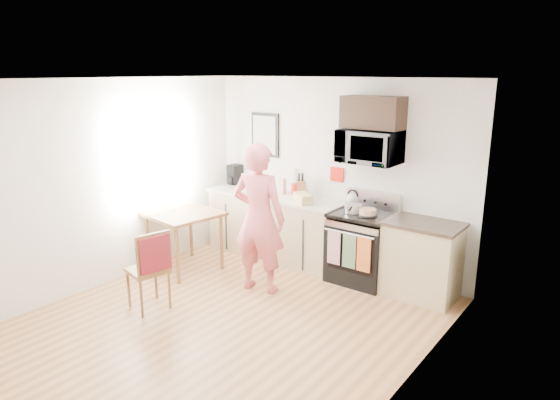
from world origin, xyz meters
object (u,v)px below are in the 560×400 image
Objects in this scene: range at (361,249)px; dining_table at (183,219)px; cake at (368,212)px; microwave at (370,147)px; chair at (152,261)px; person at (259,218)px.

dining_table is at bearing -152.55° from range.
microwave is at bearing 119.44° from cake.
range is 4.53× the size of cake.
dining_table is 0.91× the size of chair.
range is 0.62× the size of person.
dining_table is 3.40× the size of cake.
person is 1.94× the size of chair.
microwave is 2.96m from chair.
microwave is at bearing 70.75° from chair.
dining_table is 2.48m from cake.
range is at bearing 27.45° from dining_table.
person is 7.27× the size of cake.
cake is (2.23, 1.04, 0.24)m from dining_table.
person is at bearing 77.61° from chair.
person is at bearing -128.68° from microwave.
microwave reaches higher than cake.
person reaches higher than chair.
chair is (-0.57, -1.20, -0.31)m from person.
chair is at bearing -123.51° from range.
cake is at bearing -60.56° from microwave.
person reaches higher than dining_table.
dining_table is (-2.14, -1.11, 0.29)m from range.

